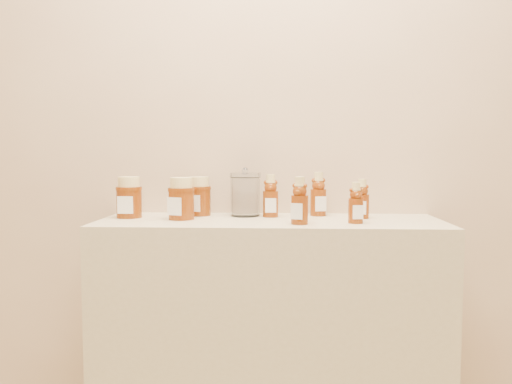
# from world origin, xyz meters

# --- Properties ---
(wall_back) EXTENTS (3.50, 0.02, 2.70)m
(wall_back) POSITION_xyz_m (0.00, 1.75, 1.35)
(wall_back) COLOR tan
(wall_back) RESTS_ON ground
(display_table) EXTENTS (1.20, 0.40, 0.90)m
(display_table) POSITION_xyz_m (0.00, 1.55, 0.45)
(display_table) COLOR #BCAF89
(display_table) RESTS_ON ground
(bear_bottle_back_left) EXTENTS (0.06, 0.06, 0.18)m
(bear_bottle_back_left) POSITION_xyz_m (-0.00, 1.63, 0.99)
(bear_bottle_back_left) COLOR #602407
(bear_bottle_back_left) RESTS_ON display_table
(bear_bottle_back_mid) EXTENTS (0.08, 0.08, 0.18)m
(bear_bottle_back_mid) POSITION_xyz_m (0.18, 1.68, 0.99)
(bear_bottle_back_mid) COLOR #602407
(bear_bottle_back_mid) RESTS_ON display_table
(bear_bottle_back_right) EXTENTS (0.07, 0.07, 0.16)m
(bear_bottle_back_right) POSITION_xyz_m (0.33, 1.61, 0.98)
(bear_bottle_back_right) COLOR #602407
(bear_bottle_back_right) RESTS_ON display_table
(bear_bottle_front_left) EXTENTS (0.08, 0.08, 0.18)m
(bear_bottle_front_left) POSITION_xyz_m (0.10, 1.45, 0.99)
(bear_bottle_front_left) COLOR #602407
(bear_bottle_front_left) RESTS_ON display_table
(bear_bottle_front_right) EXTENTS (0.06, 0.06, 0.16)m
(bear_bottle_front_right) POSITION_xyz_m (0.29, 1.48, 0.98)
(bear_bottle_front_right) COLOR #602407
(bear_bottle_front_right) RESTS_ON display_table
(honey_jar_left) EXTENTS (0.10, 0.10, 0.15)m
(honey_jar_left) POSITION_xyz_m (-0.51, 1.59, 0.97)
(honey_jar_left) COLOR #602407
(honey_jar_left) RESTS_ON display_table
(honey_jar_back) EXTENTS (0.12, 0.12, 0.15)m
(honey_jar_back) POSITION_xyz_m (-0.27, 1.66, 0.97)
(honey_jar_back) COLOR #602407
(honey_jar_back) RESTS_ON display_table
(honey_jar_front) EXTENTS (0.12, 0.12, 0.15)m
(honey_jar_front) POSITION_xyz_m (-0.31, 1.55, 0.97)
(honey_jar_front) COLOR #602407
(honey_jar_front) RESTS_ON display_table
(glass_canister) EXTENTS (0.13, 0.13, 0.18)m
(glass_canister) POSITION_xyz_m (-0.10, 1.65, 0.99)
(glass_canister) COLOR white
(glass_canister) RESTS_ON display_table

